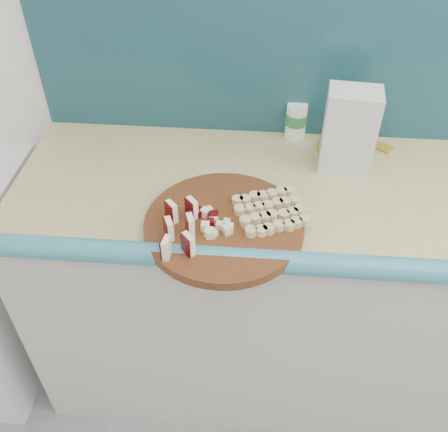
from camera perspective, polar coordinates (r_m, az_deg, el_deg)
kitchen_counter at (r=1.80m, az=16.03°, el=-8.49°), size 2.20×0.63×0.91m
backsplash at (r=1.61m, az=19.56°, el=16.21°), size 2.20×0.02×0.50m
cutting_board at (r=1.29m, az=0.00°, el=-1.09°), size 0.53×0.53×0.03m
apple_wedges at (r=1.23m, az=-5.14°, el=-1.30°), size 0.09×0.19×0.06m
apple_chunks at (r=1.27m, az=-1.16°, el=-0.52°), size 0.07×0.07×0.02m
banana_slices at (r=1.30m, az=5.37°, el=0.60°), size 0.21×0.20×0.02m
flour_bag at (r=1.48m, az=14.12°, el=9.44°), size 0.15×0.12×0.25m
canister at (r=1.62m, az=8.23°, el=10.78°), size 0.07×0.07×0.11m
banana_peel at (r=1.68m, az=13.82°, el=8.80°), size 0.24×0.20×0.01m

